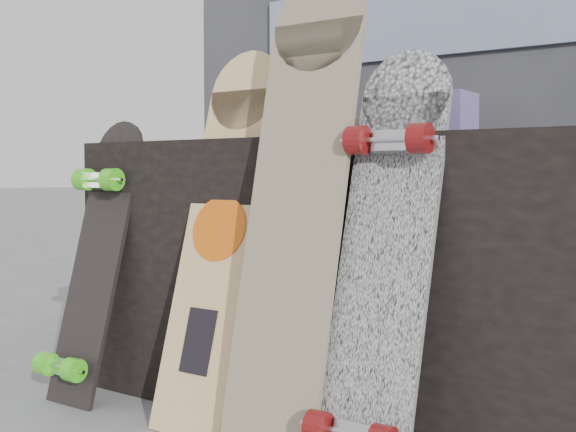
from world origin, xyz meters
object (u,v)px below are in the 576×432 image
Objects in this scene: vendor_table at (343,274)px; longboard_geisha at (222,224)px; longboard_celtic at (297,195)px; longboard_cascadia at (383,254)px; skateboard_dark at (94,256)px.

longboard_geisha is (-0.21, -0.31, 0.16)m from vendor_table.
longboard_geisha is 0.87× the size of longboard_celtic.
vendor_table is at bearing 130.78° from longboard_cascadia.
skateboard_dark is (-1.01, 0.01, -0.07)m from longboard_cascadia.
vendor_table is 1.31× the size of longboard_celtic.
skateboard_dark is at bearing -151.90° from vendor_table.
longboard_celtic is 0.27m from longboard_cascadia.
vendor_table is at bearing 28.10° from skateboard_dark.
longboard_cascadia reaches higher than skateboard_dark.
skateboard_dark is (-0.68, -0.36, 0.05)m from vendor_table.
longboard_cascadia is at bearing -0.82° from skateboard_dark.
longboard_cascadia is 1.01m from skateboard_dark.
longboard_cascadia is at bearing -49.22° from vendor_table.
vendor_table is 1.83× the size of skateboard_dark.
longboard_geisha is at bearing 172.52° from longboard_cascadia.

